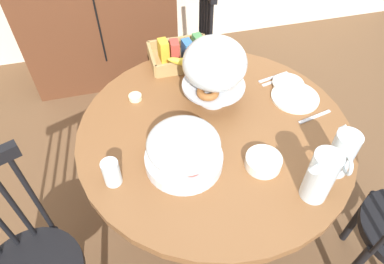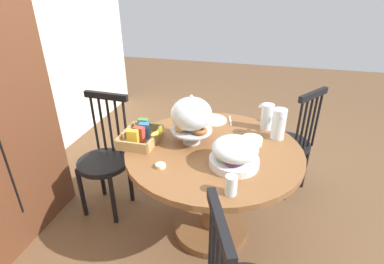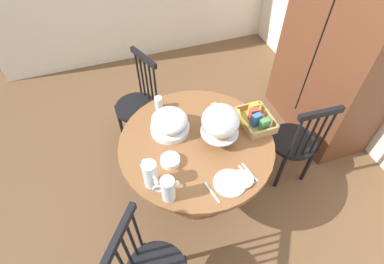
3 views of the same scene
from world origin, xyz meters
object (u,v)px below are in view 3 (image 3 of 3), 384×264
object	(u,v)px
china_plate_small	(242,179)
butter_dish	(214,106)
cereal_basket	(255,119)
fruit_platter_covered	(170,123)
china_plate_large	(230,183)
orange_juice_pitcher	(150,175)
cereal_bowl	(170,161)
pastry_stand_with_dome	(220,122)
dining_table	(196,159)
windsor_chair_near_window	(138,106)
windsor_chair_facing_door	(294,143)
drinking_glass	(159,103)
wooden_armoire	(343,45)
milk_pitcher	(168,190)

from	to	relation	value
china_plate_small	butter_dish	bearing A→B (deg)	172.89
cereal_basket	butter_dish	distance (m)	0.36
fruit_platter_covered	china_plate_large	distance (m)	0.64
fruit_platter_covered	orange_juice_pitcher	bearing A→B (deg)	-30.94
orange_juice_pitcher	cereal_bowl	world-z (taller)	orange_juice_pitcher
pastry_stand_with_dome	fruit_platter_covered	size ratio (longest dim) A/B	1.15
china_plate_small	butter_dish	xyz separation A→B (m)	(-0.72, 0.09, -0.01)
dining_table	china_plate_large	xyz separation A→B (m)	(0.42, 0.09, 0.22)
pastry_stand_with_dome	orange_juice_pitcher	bearing A→B (deg)	-69.96
windsor_chair_near_window	windsor_chair_facing_door	xyz separation A→B (m)	(0.91, 1.19, 0.00)
windsor_chair_facing_door	butter_dish	size ratio (longest dim) A/B	16.25
cereal_bowl	drinking_glass	world-z (taller)	drinking_glass
orange_juice_pitcher	butter_dish	distance (m)	0.87
orange_juice_pitcher	china_plate_small	distance (m)	0.61
china_plate_large	drinking_glass	bearing A→B (deg)	-163.36
windsor_chair_near_window	china_plate_large	world-z (taller)	windsor_chair_near_window
wooden_armoire	orange_juice_pitcher	bearing A→B (deg)	-70.77
windsor_chair_facing_door	fruit_platter_covered	size ratio (longest dim) A/B	3.25
pastry_stand_with_dome	drinking_glass	distance (m)	0.61
butter_dish	fruit_platter_covered	bearing A→B (deg)	-72.77
pastry_stand_with_dome	cereal_basket	size ratio (longest dim) A/B	1.09
pastry_stand_with_dome	china_plate_large	distance (m)	0.43
wooden_armoire	cereal_basket	world-z (taller)	wooden_armoire
dining_table	orange_juice_pitcher	size ratio (longest dim) A/B	5.37
windsor_chair_facing_door	pastry_stand_with_dome	xyz separation A→B (m)	(-0.04, -0.72, 0.49)
milk_pitcher	china_plate_large	world-z (taller)	milk_pitcher
dining_table	fruit_platter_covered	xyz separation A→B (m)	(-0.17, -0.15, 0.30)
drinking_glass	pastry_stand_with_dome	bearing A→B (deg)	34.54
cereal_basket	dining_table	bearing A→B (deg)	-86.63
windsor_chair_facing_door	milk_pitcher	distance (m)	1.30
fruit_platter_covered	drinking_glass	bearing A→B (deg)	-176.53
pastry_stand_with_dome	cereal_bowl	distance (m)	0.45
windsor_chair_facing_door	drinking_glass	size ratio (longest dim) A/B	8.86
wooden_armoire	orange_juice_pitcher	distance (m)	2.07
china_plate_small	pastry_stand_with_dome	bearing A→B (deg)	-177.94
windsor_chair_facing_door	drinking_glass	xyz separation A→B (m)	(-0.52, -1.05, 0.34)
fruit_platter_covered	windsor_chair_facing_door	bearing A→B (deg)	76.60
dining_table	windsor_chair_near_window	distance (m)	0.89
fruit_platter_covered	orange_juice_pitcher	distance (m)	0.49
china_plate_small	cereal_bowl	size ratio (longest dim) A/B	1.07
windsor_chair_near_window	fruit_platter_covered	world-z (taller)	windsor_chair_near_window
dining_table	china_plate_small	xyz separation A→B (m)	(0.42, 0.18, 0.24)
fruit_platter_covered	windsor_chair_near_window	bearing A→B (deg)	-167.22
fruit_platter_covered	cereal_bowl	xyz separation A→B (m)	(0.29, -0.09, -0.06)
wooden_armoire	drinking_glass	size ratio (longest dim) A/B	17.82
china_plate_large	china_plate_small	distance (m)	0.09
butter_dish	cereal_bowl	bearing A→B (deg)	-50.10
drinking_glass	windsor_chair_facing_door	bearing A→B (deg)	63.71
cereal_basket	wooden_armoire	bearing A→B (deg)	111.00
wooden_armoire	windsor_chair_near_window	size ratio (longest dim) A/B	2.01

